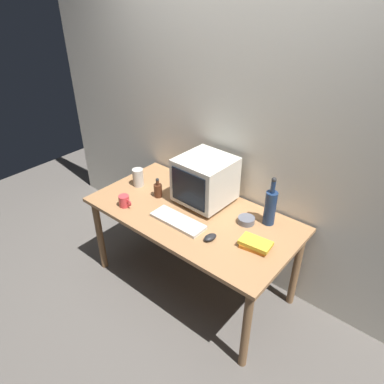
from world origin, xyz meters
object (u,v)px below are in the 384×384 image
object	(u,v)px
keyboard	(177,221)
mug	(124,201)
crt_monitor	(205,180)
book_stack	(255,244)
cd_spindle	(246,220)
bottle_tall	(270,207)
bottle_short	(158,190)
metal_canister	(138,177)
computer_mouse	(210,237)

from	to	relation	value
keyboard	mug	world-z (taller)	mug
crt_monitor	book_stack	xyz separation A→B (m)	(0.59, -0.22, -0.17)
crt_monitor	cd_spindle	bearing A→B (deg)	-3.96
book_stack	mug	bearing A→B (deg)	-167.68
bottle_tall	book_stack	size ratio (longest dim) A/B	1.73
bottle_short	book_stack	xyz separation A→B (m)	(0.92, -0.05, -0.03)
keyboard	book_stack	distance (m)	0.58
bottle_tall	mug	size ratio (longest dim) A/B	3.10
bottle_tall	book_stack	xyz separation A→B (m)	(0.07, -0.29, -0.11)
keyboard	bottle_short	world-z (taller)	bottle_short
keyboard	metal_canister	distance (m)	0.63
crt_monitor	bottle_tall	world-z (taller)	bottle_tall
computer_mouse	metal_canister	bearing A→B (deg)	178.49
cd_spindle	book_stack	bearing A→B (deg)	-45.24
computer_mouse	keyboard	bearing A→B (deg)	-171.00
crt_monitor	bottle_short	bearing A→B (deg)	-152.40
crt_monitor	book_stack	size ratio (longest dim) A/B	1.85
metal_canister	bottle_tall	bearing A→B (deg)	11.87
bottle_tall	bottle_short	size ratio (longest dim) A/B	2.24
mug	cd_spindle	bearing A→B (deg)	26.51
computer_mouse	book_stack	xyz separation A→B (m)	(0.27, 0.12, 0.01)
crt_monitor	keyboard	distance (m)	0.38
metal_canister	mug	bearing A→B (deg)	-62.15
computer_mouse	book_stack	size ratio (longest dim) A/B	0.47
keyboard	metal_canister	xyz separation A→B (m)	(-0.60, 0.18, 0.06)
crt_monitor	metal_canister	distance (m)	0.61
bottle_tall	bottle_short	xyz separation A→B (m)	(-0.85, -0.25, -0.08)
bottle_tall	cd_spindle	world-z (taller)	bottle_tall
bottle_tall	bottle_short	world-z (taller)	bottle_tall
crt_monitor	keyboard	bearing A→B (deg)	-87.24
mug	metal_canister	bearing A→B (deg)	117.85
bottle_short	metal_canister	bearing A→B (deg)	176.58
bottle_short	crt_monitor	bearing A→B (deg)	27.60
keyboard	cd_spindle	world-z (taller)	cd_spindle
bottle_tall	crt_monitor	bearing A→B (deg)	-172.03
computer_mouse	bottle_short	size ratio (longest dim) A/B	0.60
book_stack	metal_canister	xyz separation A→B (m)	(-1.17, 0.06, 0.05)
crt_monitor	book_stack	distance (m)	0.65
keyboard	bottle_tall	xyz separation A→B (m)	(0.50, 0.41, 0.13)
book_stack	cd_spindle	bearing A→B (deg)	134.76
crt_monitor	bottle_short	world-z (taller)	crt_monitor
keyboard	book_stack	xyz separation A→B (m)	(0.57, 0.12, 0.02)
bottle_tall	cd_spindle	size ratio (longest dim) A/B	3.10
book_stack	cd_spindle	distance (m)	0.27
book_stack	cd_spindle	world-z (taller)	book_stack
bottle_tall	computer_mouse	bearing A→B (deg)	-116.31
bottle_short	book_stack	size ratio (longest dim) A/B	0.77
crt_monitor	metal_canister	bearing A→B (deg)	-164.73
bottle_tall	mug	bearing A→B (deg)	-151.60
computer_mouse	mug	size ratio (longest dim) A/B	0.83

